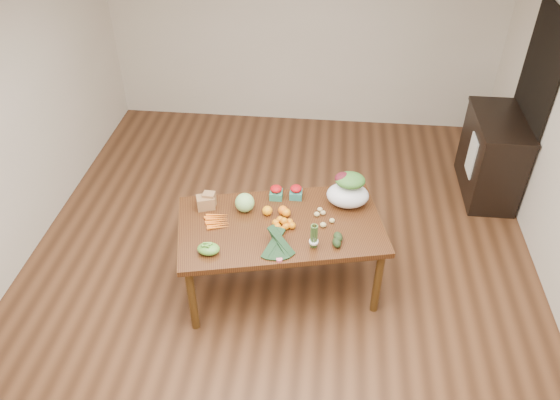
# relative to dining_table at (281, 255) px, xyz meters

# --- Properties ---
(floor) EXTENTS (6.00, 6.00, 0.00)m
(floor) POSITION_rel_dining_table_xyz_m (-0.04, 0.18, -0.38)
(floor) COLOR brown
(floor) RESTS_ON ground
(room_walls) EXTENTS (5.02, 6.02, 2.70)m
(room_walls) POSITION_rel_dining_table_xyz_m (-0.04, 0.18, 0.97)
(room_walls) COLOR silver
(room_walls) RESTS_ON floor
(dining_table) EXTENTS (1.92, 1.34, 0.75)m
(dining_table) POSITION_rel_dining_table_xyz_m (0.00, 0.00, 0.00)
(dining_table) COLOR #4C2B11
(dining_table) RESTS_ON floor
(doorway_dark) EXTENTS (0.02, 1.00, 2.10)m
(doorway_dark) POSITION_rel_dining_table_xyz_m (2.44, 1.78, 0.68)
(doorway_dark) COLOR black
(doorway_dark) RESTS_ON floor
(cabinet) EXTENTS (0.52, 1.02, 0.94)m
(cabinet) POSITION_rel_dining_table_xyz_m (2.18, 1.72, 0.10)
(cabinet) COLOR black
(cabinet) RESTS_ON floor
(dish_towel) EXTENTS (0.02, 0.28, 0.45)m
(dish_towel) POSITION_rel_dining_table_xyz_m (1.92, 1.58, 0.18)
(dish_towel) COLOR white
(dish_towel) RESTS_ON cabinet
(paper_bag) EXTENTS (0.24, 0.21, 0.15)m
(paper_bag) POSITION_rel_dining_table_xyz_m (-0.69, 0.15, 0.45)
(paper_bag) COLOR #996744
(paper_bag) RESTS_ON dining_table
(cabbage) EXTENTS (0.17, 0.17, 0.17)m
(cabbage) POSITION_rel_dining_table_xyz_m (-0.33, 0.15, 0.46)
(cabbage) COLOR #9CD67B
(cabbage) RESTS_ON dining_table
(strawberry_basket_a) EXTENTS (0.14, 0.14, 0.10)m
(strawberry_basket_a) POSITION_rel_dining_table_xyz_m (-0.08, 0.36, 0.43)
(strawberry_basket_a) COLOR red
(strawberry_basket_a) RESTS_ON dining_table
(strawberry_basket_b) EXTENTS (0.13, 0.13, 0.10)m
(strawberry_basket_b) POSITION_rel_dining_table_xyz_m (0.10, 0.39, 0.43)
(strawberry_basket_b) COLOR red
(strawberry_basket_b) RESTS_ON dining_table
(orange_a) EXTENTS (0.09, 0.09, 0.09)m
(orange_a) POSITION_rel_dining_table_xyz_m (-0.13, 0.11, 0.42)
(orange_a) COLOR #FF9C0F
(orange_a) RESTS_ON dining_table
(orange_b) EXTENTS (0.08, 0.08, 0.08)m
(orange_b) POSITION_rel_dining_table_xyz_m (0.01, 0.14, 0.42)
(orange_b) COLOR orange
(orange_b) RESTS_ON dining_table
(orange_c) EXTENTS (0.08, 0.08, 0.08)m
(orange_c) POSITION_rel_dining_table_xyz_m (0.04, 0.11, 0.41)
(orange_c) COLOR #FFA70F
(orange_c) RESTS_ON dining_table
(mandarin_cluster) EXTENTS (0.22, 0.22, 0.10)m
(mandarin_cluster) POSITION_rel_dining_table_xyz_m (0.03, -0.04, 0.43)
(mandarin_cluster) COLOR orange
(mandarin_cluster) RESTS_ON dining_table
(carrots) EXTENTS (0.26, 0.26, 0.03)m
(carrots) POSITION_rel_dining_table_xyz_m (-0.54, -0.04, 0.39)
(carrots) COLOR orange
(carrots) RESTS_ON dining_table
(snap_pea_bag) EXTENTS (0.18, 0.14, 0.08)m
(snap_pea_bag) POSITION_rel_dining_table_xyz_m (-0.54, -0.42, 0.42)
(snap_pea_bag) COLOR #69A838
(snap_pea_bag) RESTS_ON dining_table
(kale_bunch) EXTENTS (0.40, 0.46, 0.16)m
(kale_bunch) POSITION_rel_dining_table_xyz_m (0.01, -0.36, 0.45)
(kale_bunch) COLOR black
(kale_bunch) RESTS_ON dining_table
(asparagus_bundle) EXTENTS (0.10, 0.13, 0.26)m
(asparagus_bundle) POSITION_rel_dining_table_xyz_m (0.30, -0.27, 0.50)
(asparagus_bundle) COLOR #416E32
(asparagus_bundle) RESTS_ON dining_table
(potato_a) EXTENTS (0.05, 0.05, 0.04)m
(potato_a) POSITION_rel_dining_table_xyz_m (0.31, 0.14, 0.40)
(potato_a) COLOR tan
(potato_a) RESTS_ON dining_table
(potato_b) EXTENTS (0.05, 0.05, 0.05)m
(potato_b) POSITION_rel_dining_table_xyz_m (0.37, -0.00, 0.40)
(potato_b) COLOR #D1B578
(potato_b) RESTS_ON dining_table
(potato_c) EXTENTS (0.05, 0.04, 0.04)m
(potato_c) POSITION_rel_dining_table_xyz_m (0.36, 0.16, 0.40)
(potato_c) COLOR #DACA7D
(potato_c) RESTS_ON dining_table
(potato_d) EXTENTS (0.05, 0.04, 0.04)m
(potato_d) POSITION_rel_dining_table_xyz_m (0.33, 0.21, 0.40)
(potato_d) COLOR #DAB47E
(potato_d) RESTS_ON dining_table
(potato_e) EXTENTS (0.05, 0.04, 0.04)m
(potato_e) POSITION_rel_dining_table_xyz_m (0.44, 0.06, 0.40)
(potato_e) COLOR #D8CC7D
(potato_e) RESTS_ON dining_table
(avocado_a) EXTENTS (0.10, 0.12, 0.07)m
(avocado_a) POSITION_rel_dining_table_xyz_m (0.49, -0.23, 0.41)
(avocado_a) COLOR black
(avocado_a) RESTS_ON dining_table
(avocado_b) EXTENTS (0.10, 0.13, 0.07)m
(avocado_b) POSITION_rel_dining_table_xyz_m (0.49, -0.16, 0.41)
(avocado_b) COLOR black
(avocado_b) RESTS_ON dining_table
(salad_bag) EXTENTS (0.43, 0.36, 0.29)m
(salad_bag) POSITION_rel_dining_table_xyz_m (0.57, 0.33, 0.52)
(salad_bag) COLOR white
(salad_bag) RESTS_ON dining_table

